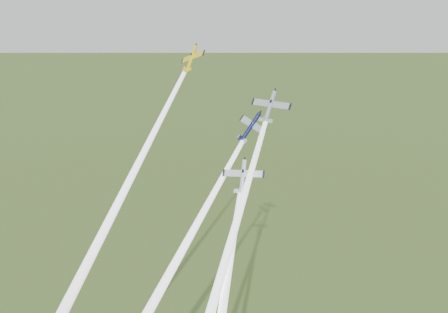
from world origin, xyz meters
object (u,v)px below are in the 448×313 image
plane_yellow (191,59)px  plane_silver_right (270,106)px  plane_silver_low (243,176)px  plane_navy (251,127)px

plane_yellow → plane_silver_right: bearing=-2.2°
plane_silver_right → plane_silver_low: 14.29m
plane_yellow → plane_navy: 23.44m
plane_silver_right → plane_silver_low: plane_silver_right is taller
plane_navy → plane_silver_right: bearing=11.5°
plane_navy → plane_silver_low: 11.59m
plane_yellow → plane_silver_low: bearing=-17.9°
plane_yellow → plane_silver_low: plane_yellow is taller
plane_yellow → plane_silver_right: size_ratio=1.03×
plane_yellow → plane_navy: plane_yellow is taller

